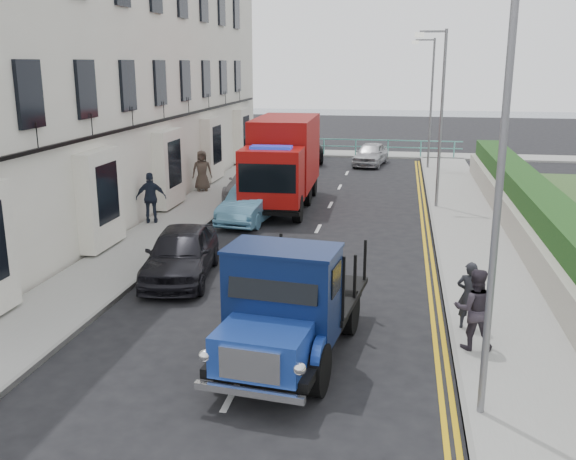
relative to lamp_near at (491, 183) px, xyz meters
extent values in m
plane|color=black|center=(-4.18, 2.00, -4.00)|extent=(120.00, 120.00, 0.00)
cube|color=gray|center=(-9.38, 11.00, -3.94)|extent=(2.40, 38.00, 0.12)
cube|color=gray|center=(1.12, 11.00, -3.94)|extent=(2.60, 38.00, 0.12)
cube|color=gray|center=(-4.18, 31.00, -3.94)|extent=(30.00, 2.50, 0.12)
plane|color=slate|center=(-4.18, 62.00, -4.00)|extent=(120.00, 120.00, 0.00)
cube|color=white|center=(-13.68, 15.00, 3.00)|extent=(6.00, 30.00, 14.00)
cube|color=black|center=(-10.53, 15.00, -0.40)|extent=(0.12, 28.00, 0.10)
cube|color=#B2AD9E|center=(2.42, 11.00, -3.45)|extent=(0.30, 28.00, 1.00)
cube|color=#154318|center=(3.12, 11.00, -3.05)|extent=(1.20, 28.00, 1.70)
cube|color=#59B2A5|center=(-4.18, 30.20, -2.92)|extent=(13.00, 0.08, 0.06)
cube|color=#59B2A5|center=(-4.18, 30.20, -3.35)|extent=(13.00, 0.06, 0.05)
cylinder|color=slate|center=(0.12, 0.00, -0.50)|extent=(0.12, 0.12, 7.00)
cylinder|color=slate|center=(0.12, 16.00, -0.50)|extent=(0.12, 0.12, 7.00)
cube|color=slate|center=(-0.38, 16.00, 2.90)|extent=(1.00, 0.08, 0.08)
cube|color=beige|center=(-0.88, 16.00, 2.78)|extent=(0.35, 0.18, 0.18)
cylinder|color=slate|center=(0.12, 26.00, -0.50)|extent=(0.12, 0.12, 7.00)
cube|color=slate|center=(-0.38, 26.00, 2.90)|extent=(1.00, 0.08, 0.08)
cube|color=beige|center=(-0.88, 26.00, 2.78)|extent=(0.35, 0.18, 0.18)
cylinder|color=black|center=(-4.41, 0.51, -3.51)|extent=(0.37, 0.99, 0.97)
cylinder|color=black|center=(-2.65, 0.31, -3.51)|extent=(0.37, 0.99, 0.97)
cylinder|color=black|center=(-4.08, 3.32, -3.51)|extent=(0.37, 0.99, 0.97)
cylinder|color=black|center=(-2.32, 3.11, -3.51)|extent=(0.37, 0.99, 0.97)
cube|color=black|center=(-3.36, 1.81, -3.37)|extent=(2.47, 5.03, 0.18)
cube|color=#1B3B96|center=(-3.58, -0.04, -3.01)|extent=(1.70, 1.48, 0.73)
cube|color=silver|center=(-3.66, -0.71, -3.01)|extent=(1.06, 0.20, 0.55)
cube|color=#0C1A43|center=(-3.45, 1.11, -2.44)|extent=(2.14, 1.44, 1.76)
cube|color=black|center=(-3.22, 3.01, -3.14)|extent=(2.43, 3.05, 0.12)
cylinder|color=black|center=(-7.02, 12.77, -3.48)|extent=(0.33, 1.04, 1.03)
cylinder|color=black|center=(-5.05, 12.83, -3.48)|extent=(0.33, 1.04, 1.03)
cylinder|color=black|center=(-7.09, 15.68, -3.48)|extent=(0.33, 1.04, 1.03)
cylinder|color=black|center=(-5.12, 15.74, -3.48)|extent=(0.33, 1.04, 1.03)
cylinder|color=black|center=(-7.15, 17.75, -3.48)|extent=(0.33, 1.04, 1.03)
cylinder|color=black|center=(-5.18, 17.80, -3.48)|extent=(0.33, 1.04, 1.03)
cube|color=black|center=(-6.10, 15.24, -3.29)|extent=(2.34, 6.63, 0.23)
cube|color=#9B0D0B|center=(-6.03, 12.80, -2.31)|extent=(2.30, 1.84, 2.07)
cube|color=black|center=(-6.01, 11.94, -2.21)|extent=(2.07, 0.13, 1.03)
cube|color=maroon|center=(-6.12, 16.27, -1.84)|extent=(2.48, 4.94, 2.82)
imported|color=black|center=(-7.19, 6.01, -3.28)|extent=(2.26, 4.41, 1.44)
imported|color=#528CB0|center=(-6.78, 12.71, -3.33)|extent=(1.90, 4.20, 1.34)
imported|color=#A1A0A5|center=(-7.78, 16.98, -3.35)|extent=(1.86, 4.47, 1.29)
imported|color=black|center=(-7.64, 28.12, -3.19)|extent=(4.11, 6.32, 1.62)
imported|color=#B0B0B5|center=(-3.08, 26.94, -3.35)|extent=(2.14, 4.02, 1.30)
imported|color=black|center=(0.22, 3.55, -3.12)|extent=(0.62, 0.47, 1.52)
imported|color=#322B35|center=(0.22, 2.52, -3.03)|extent=(0.85, 0.68, 1.69)
imported|color=#1A2030|center=(-10.18, 11.40, -2.96)|extent=(1.16, 0.77, 1.84)
imported|color=#463D33|center=(-10.18, 17.48, -2.97)|extent=(1.04, 0.85, 1.82)
camera|label=1|loc=(-1.38, -10.02, 1.79)|focal=40.00mm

